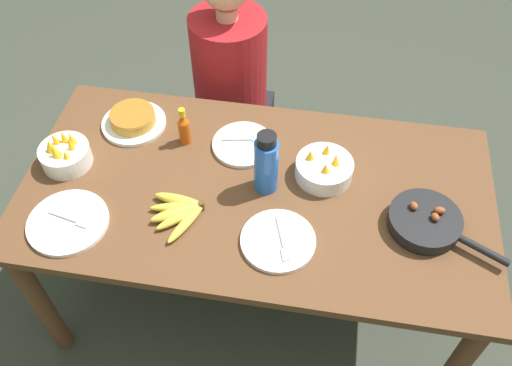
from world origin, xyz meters
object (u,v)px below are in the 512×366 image
object	(u,v)px
empty_plate_far_right	(243,144)
person_figure	(231,106)
empty_plate_far_left	(278,241)
fruit_bowl_citrus	(324,168)
skillet	(426,222)
banana_bunch	(180,211)
frittata_plate_center	(133,120)
empty_plate_near_front	(68,222)
fruit_bowl_mango	(65,154)
hot_sauce_bottle	(184,128)
water_bottle	(266,164)

from	to	relation	value
empty_plate_far_right	person_figure	xyz separation A→B (m)	(-0.15, 0.47, -0.24)
empty_plate_far_left	fruit_bowl_citrus	xyz separation A→B (m)	(0.12, 0.31, 0.03)
skillet	person_figure	xyz separation A→B (m)	(-0.80, 0.73, -0.26)
banana_bunch	skillet	xyz separation A→B (m)	(0.80, 0.08, 0.01)
fruit_bowl_citrus	frittata_plate_center	bearing A→B (deg)	169.54
empty_plate_near_front	fruit_bowl_mango	xyz separation A→B (m)	(-0.11, 0.26, 0.04)
skillet	empty_plate_near_front	xyz separation A→B (m)	(-1.16, -0.18, -0.02)
hot_sauce_bottle	person_figure	bearing A→B (deg)	81.50
skillet	empty_plate_near_front	bearing A→B (deg)	-143.72
fruit_bowl_mango	water_bottle	distance (m)	0.73
empty_plate_far_left	water_bottle	size ratio (longest dim) A/B	0.98
empty_plate_far_right	water_bottle	size ratio (longest dim) A/B	0.93
fruit_bowl_mango	water_bottle	bearing A→B (deg)	0.73
frittata_plate_center	water_bottle	size ratio (longest dim) A/B	0.99
fruit_bowl_citrus	water_bottle	distance (m)	0.23
water_bottle	hot_sauce_bottle	bearing A→B (deg)	153.20
person_figure	skillet	bearing A→B (deg)	-42.40
skillet	frittata_plate_center	xyz separation A→B (m)	(-1.09, 0.31, -0.00)
banana_bunch	person_figure	bearing A→B (deg)	89.70
water_bottle	banana_bunch	bearing A→B (deg)	-147.12
frittata_plate_center	person_figure	size ratio (longest dim) A/B	0.20
skillet	frittata_plate_center	world-z (taller)	skillet
empty_plate_near_front	water_bottle	xyz separation A→B (m)	(0.62, 0.27, 0.11)
frittata_plate_center	empty_plate_far_left	xyz separation A→B (m)	(0.62, -0.44, -0.02)
frittata_plate_center	fruit_bowl_mango	bearing A→B (deg)	-127.71
empty_plate_far_right	hot_sauce_bottle	world-z (taller)	hot_sauce_bottle
banana_bunch	person_figure	distance (m)	0.85
empty_plate_far_right	fruit_bowl_citrus	bearing A→B (deg)	-17.25
frittata_plate_center	fruit_bowl_citrus	size ratio (longest dim) A/B	1.21
empty_plate_far_left	empty_plate_far_right	bearing A→B (deg)	114.96
empty_plate_far_left	empty_plate_far_right	distance (m)	0.44
person_figure	hot_sauce_bottle	bearing A→B (deg)	-98.50
water_bottle	frittata_plate_center	bearing A→B (deg)	158.16
skillet	person_figure	distance (m)	1.11
fruit_bowl_mango	frittata_plate_center	bearing A→B (deg)	52.29
empty_plate_near_front	hot_sauce_bottle	bearing A→B (deg)	56.37
empty_plate_near_front	person_figure	size ratio (longest dim) A/B	0.22
skillet	banana_bunch	bearing A→B (deg)	-146.69
fruit_bowl_mango	fruit_bowl_citrus	bearing A→B (deg)	5.71
skillet	fruit_bowl_mango	xyz separation A→B (m)	(-1.27, 0.08, 0.02)
empty_plate_far_right	fruit_bowl_citrus	size ratio (longest dim) A/B	1.14
frittata_plate_center	water_bottle	bearing A→B (deg)	-21.84
skillet	person_figure	world-z (taller)	person_figure
empty_plate_far_left	hot_sauce_bottle	xyz separation A→B (m)	(-0.40, 0.39, 0.06)
empty_plate_far_right	frittata_plate_center	bearing A→B (deg)	174.51
empty_plate_far_right	hot_sauce_bottle	bearing A→B (deg)	-177.07
fruit_bowl_mango	hot_sauce_bottle	distance (m)	0.43
banana_bunch	empty_plate_far_right	bearing A→B (deg)	66.62
fruit_bowl_citrus	empty_plate_near_front	bearing A→B (deg)	-156.68
empty_plate_far_right	person_figure	distance (m)	0.55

